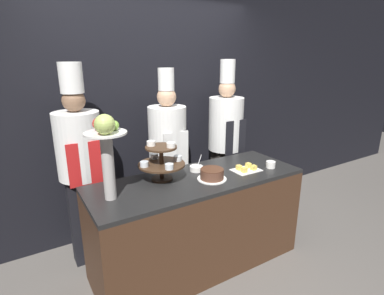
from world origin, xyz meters
TOP-DOWN VIEW (x-y plane):
  - ground_plane at (0.00, 0.00)m, footprint 14.00×14.00m
  - wall_back at (0.00, 1.32)m, footprint 10.00×0.06m
  - buffet_counter at (0.00, 0.34)m, footprint 1.91×0.69m
  - tiered_stand at (-0.29, 0.47)m, footprint 0.40×0.40m
  - fruit_pedestal at (-0.78, 0.33)m, footprint 0.30×0.30m
  - cake_round at (0.08, 0.25)m, footprint 0.25×0.25m
  - cup_white at (0.73, 0.19)m, footprint 0.09×0.09m
  - cake_square_tray at (0.48, 0.26)m, footprint 0.26×0.19m
  - serving_bowl_far at (0.08, 0.49)m, footprint 0.12×0.12m
  - chef_left at (-0.85, 0.94)m, footprint 0.39×0.39m
  - chef_center_left at (0.01, 0.94)m, footprint 0.39×0.39m
  - chef_center_right at (0.76, 0.94)m, footprint 0.39×0.39m

SIDE VIEW (x-z plane):
  - ground_plane at x=0.00m, z-range 0.00..0.00m
  - buffet_counter at x=0.00m, z-range 0.00..0.88m
  - cake_square_tray at x=0.48m, z-range 0.87..0.92m
  - serving_bowl_far at x=0.08m, z-range 0.83..0.98m
  - cup_white at x=0.73m, z-range 0.88..0.94m
  - cake_round at x=0.08m, z-range 0.87..0.97m
  - chef_center_left at x=0.01m, z-range 0.07..1.87m
  - chef_center_right at x=0.76m, z-range 0.07..1.94m
  - chef_left at x=-0.85m, z-range 0.08..1.93m
  - tiered_stand at x=-0.29m, z-range 0.88..1.22m
  - fruit_pedestal at x=-0.78m, z-range 0.98..1.63m
  - wall_back at x=0.00m, z-range 0.00..2.80m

